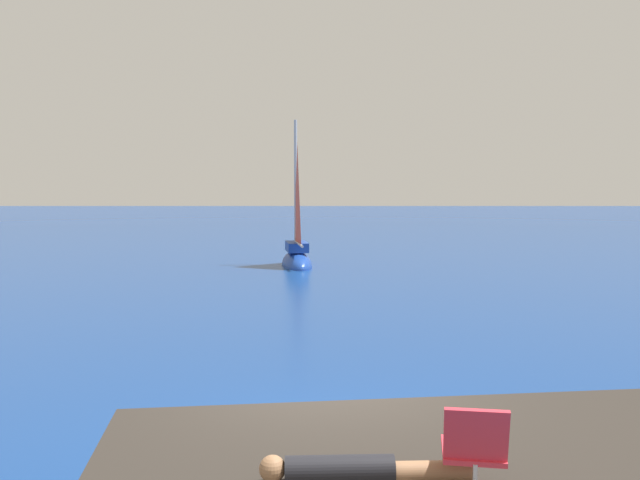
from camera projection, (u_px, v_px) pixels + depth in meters
ground_plane at (328, 457)px, 8.51m from camera, size 160.00×160.00×0.00m
boulder_inland at (611, 479)px, 7.90m from camera, size 1.23×1.37×0.77m
sailboat_near at (296, 257)px, 27.33m from camera, size 1.68×3.57×6.50m
person_sunbather at (354, 470)px, 5.50m from camera, size 1.76×0.28×0.25m
beach_chair at (473, 445)px, 5.19m from camera, size 0.56×0.66×0.80m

